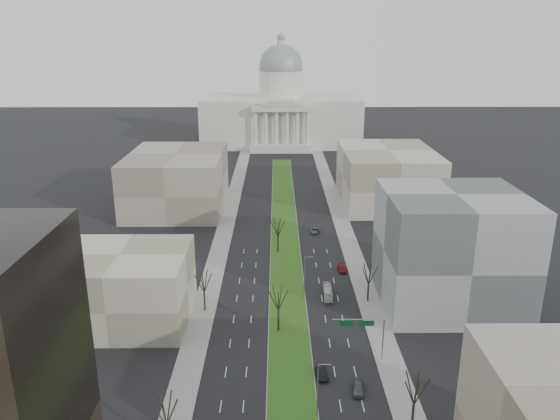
{
  "coord_description": "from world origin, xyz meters",
  "views": [
    {
      "loc": [
        -2.28,
        -13.22,
        54.72
      ],
      "look_at": [
        -1.48,
        114.44,
        13.44
      ],
      "focal_mm": 35.0,
      "sensor_mm": 36.0,
      "label": 1
    }
  ],
  "objects_px": {
    "car_black": "(322,372)",
    "car_grey_far": "(315,231)",
    "box_van": "(328,292)",
    "car_red": "(342,268)",
    "car_grey_near": "(358,388)"
  },
  "relations": [
    {
      "from": "car_black",
      "to": "car_grey_far",
      "type": "xyz_separation_m",
      "value": [
        3.49,
        69.29,
        -0.15
      ]
    },
    {
      "from": "car_black",
      "to": "box_van",
      "type": "distance_m",
      "value": 29.37
    },
    {
      "from": "car_red",
      "to": "box_van",
      "type": "bearing_deg",
      "value": -112.2
    },
    {
      "from": "car_black",
      "to": "car_grey_far",
      "type": "distance_m",
      "value": 69.38
    },
    {
      "from": "car_grey_far",
      "to": "box_van",
      "type": "height_order",
      "value": "box_van"
    },
    {
      "from": "car_red",
      "to": "car_grey_far",
      "type": "xyz_separation_m",
      "value": [
        -4.81,
        26.8,
        -0.04
      ]
    },
    {
      "from": "car_grey_near",
      "to": "car_black",
      "type": "relative_size",
      "value": 0.97
    },
    {
      "from": "car_grey_near",
      "to": "car_black",
      "type": "height_order",
      "value": "same"
    },
    {
      "from": "car_grey_far",
      "to": "box_van",
      "type": "relative_size",
      "value": 0.6
    },
    {
      "from": "car_grey_far",
      "to": "car_red",
      "type": "bearing_deg",
      "value": -70.36
    },
    {
      "from": "car_red",
      "to": "car_black",
      "type": "bearing_deg",
      "value": -104.1
    },
    {
      "from": "car_grey_near",
      "to": "car_black",
      "type": "bearing_deg",
      "value": 149.43
    },
    {
      "from": "box_van",
      "to": "car_grey_near",
      "type": "bearing_deg",
      "value": -84.67
    },
    {
      "from": "car_red",
      "to": "box_van",
      "type": "relative_size",
      "value": 0.62
    },
    {
      "from": "car_grey_near",
      "to": "car_grey_far",
      "type": "relative_size",
      "value": 1.01
    }
  ]
}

